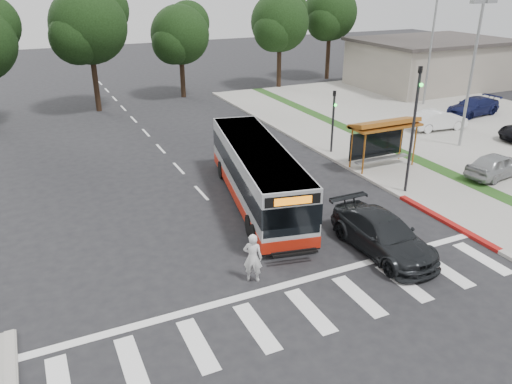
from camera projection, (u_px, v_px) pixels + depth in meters
ground at (249, 244)px, 20.98m from camera, size 140.00×140.00×0.00m
sidewalk_east at (354, 152)px, 31.89m from camera, size 4.00×40.00×0.12m
curb_east at (327, 156)px, 31.10m from camera, size 0.30×40.00×0.15m
curb_east_red at (446, 221)px, 22.80m from camera, size 0.32×6.00×0.15m
parking_lot at (468, 123)px, 38.23m from camera, size 18.00×36.00×0.10m
commercial_building at (430, 65)px, 50.06m from camera, size 14.00×10.00×4.40m
building_roof_cap at (433, 40)px, 49.13m from camera, size 14.60×10.60×0.30m
crosswalk_ladder at (310, 311)px, 16.83m from camera, size 18.00×2.60×0.01m
bus_shelter at (384, 129)px, 28.49m from camera, size 4.20×1.60×2.86m
traffic_signal_ne_tall at (414, 120)px, 24.42m from camera, size 0.18×0.37×6.50m
traffic_signal_ne_short at (333, 115)px, 30.79m from camera, size 0.18×0.37×4.00m
lot_light_front at (475, 55)px, 30.62m from camera, size 1.90×0.35×9.01m
lot_light_mid at (432, 35)px, 41.27m from camera, size 1.90×0.35×9.01m
tree_ne_a at (280, 21)px, 48.00m from camera, size 6.16×5.74×9.30m
tree_ne_b at (331, 12)px, 52.18m from camera, size 6.16×5.74×10.02m
tree_north_a at (89, 24)px, 39.12m from camera, size 6.60×6.15×10.17m
tree_north_b at (181, 34)px, 44.39m from camera, size 5.72×5.33×8.43m
transit_bus at (257, 175)px, 24.38m from camera, size 4.59×11.47×2.90m
pedestrian at (253, 258)px, 18.14m from camera, size 0.84×0.78×1.93m
dark_sedan at (383, 234)px, 20.19m from camera, size 2.17×5.32×1.54m
parked_car_0 at (497, 165)px, 27.54m from camera, size 4.20×2.15×1.37m
parked_car_1 at (438, 120)px, 36.10m from camera, size 4.41×1.91×1.41m
parked_car_3 at (473, 106)px, 39.81m from camera, size 5.03×2.48×1.41m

